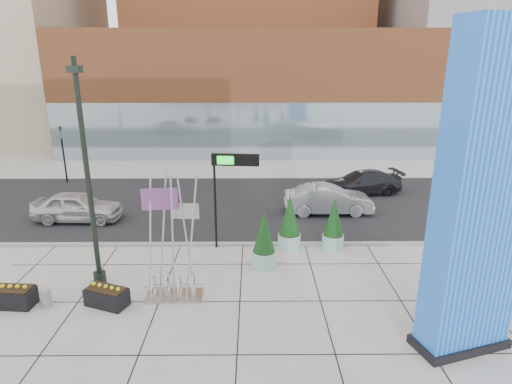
{
  "coord_description": "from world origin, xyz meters",
  "views": [
    {
      "loc": [
        1.5,
        -14.92,
        8.63
      ],
      "look_at": [
        1.62,
        2.0,
        3.32
      ],
      "focal_mm": 30.0,
      "sensor_mm": 36.0,
      "label": 1
    }
  ],
  "objects_px": {
    "public_art_sculpture": "(173,266)",
    "concrete_bollard": "(46,298)",
    "car_white_west": "(77,207)",
    "lamp_post": "(90,200)",
    "blue_pylon": "(482,205)",
    "overhead_street_sign": "(231,168)",
    "car_silver_mid": "(328,200)"
  },
  "relations": [
    {
      "from": "lamp_post",
      "to": "public_art_sculpture",
      "type": "distance_m",
      "value": 3.97
    },
    {
      "from": "public_art_sculpture",
      "to": "concrete_bollard",
      "type": "distance_m",
      "value": 4.65
    },
    {
      "from": "blue_pylon",
      "to": "lamp_post",
      "type": "distance_m",
      "value": 13.18
    },
    {
      "from": "lamp_post",
      "to": "public_art_sculpture",
      "type": "bearing_deg",
      "value": -16.68
    },
    {
      "from": "blue_pylon",
      "to": "lamp_post",
      "type": "height_order",
      "value": "blue_pylon"
    },
    {
      "from": "public_art_sculpture",
      "to": "concrete_bollard",
      "type": "relative_size",
      "value": 7.0
    },
    {
      "from": "public_art_sculpture",
      "to": "car_silver_mid",
      "type": "bearing_deg",
      "value": 49.55
    },
    {
      "from": "car_silver_mid",
      "to": "blue_pylon",
      "type": "bearing_deg",
      "value": -170.83
    },
    {
      "from": "car_white_west",
      "to": "blue_pylon",
      "type": "bearing_deg",
      "value": -122.39
    },
    {
      "from": "overhead_street_sign",
      "to": "car_silver_mid",
      "type": "bearing_deg",
      "value": 46.14
    },
    {
      "from": "car_silver_mid",
      "to": "public_art_sculpture",
      "type": "bearing_deg",
      "value": 140.24
    },
    {
      "from": "concrete_bollard",
      "to": "public_art_sculpture",
      "type": "bearing_deg",
      "value": 7.83
    },
    {
      "from": "blue_pylon",
      "to": "public_art_sculpture",
      "type": "height_order",
      "value": "blue_pylon"
    },
    {
      "from": "public_art_sculpture",
      "to": "car_white_west",
      "type": "height_order",
      "value": "public_art_sculpture"
    },
    {
      "from": "lamp_post",
      "to": "concrete_bollard",
      "type": "bearing_deg",
      "value": -132.15
    },
    {
      "from": "lamp_post",
      "to": "blue_pylon",
      "type": "bearing_deg",
      "value": -17.06
    },
    {
      "from": "lamp_post",
      "to": "concrete_bollard",
      "type": "distance_m",
      "value": 3.84
    },
    {
      "from": "public_art_sculpture",
      "to": "overhead_street_sign",
      "type": "xyz_separation_m",
      "value": [
        2.01,
        4.44,
        2.64
      ]
    },
    {
      "from": "lamp_post",
      "to": "concrete_bollard",
      "type": "height_order",
      "value": "lamp_post"
    },
    {
      "from": "blue_pylon",
      "to": "overhead_street_sign",
      "type": "relative_size",
      "value": 2.12
    },
    {
      "from": "public_art_sculpture",
      "to": "car_silver_mid",
      "type": "xyz_separation_m",
      "value": [
        7.33,
        9.07,
        -0.45
      ]
    },
    {
      "from": "public_art_sculpture",
      "to": "concrete_bollard",
      "type": "height_order",
      "value": "public_art_sculpture"
    },
    {
      "from": "car_white_west",
      "to": "lamp_post",
      "type": "bearing_deg",
      "value": -151.41
    },
    {
      "from": "overhead_street_sign",
      "to": "public_art_sculpture",
      "type": "bearing_deg",
      "value": -109.22
    },
    {
      "from": "concrete_bollard",
      "to": "car_white_west",
      "type": "xyz_separation_m",
      "value": [
        -2.17,
        8.59,
        0.46
      ]
    },
    {
      "from": "blue_pylon",
      "to": "overhead_street_sign",
      "type": "height_order",
      "value": "blue_pylon"
    },
    {
      "from": "car_white_west",
      "to": "car_silver_mid",
      "type": "distance_m",
      "value": 14.06
    },
    {
      "from": "blue_pylon",
      "to": "car_silver_mid",
      "type": "relative_size",
      "value": 1.93
    },
    {
      "from": "car_white_west",
      "to": "overhead_street_sign",
      "type": "bearing_deg",
      "value": -110.45
    },
    {
      "from": "concrete_bollard",
      "to": "car_white_west",
      "type": "distance_m",
      "value": 8.88
    },
    {
      "from": "public_art_sculpture",
      "to": "overhead_street_sign",
      "type": "bearing_deg",
      "value": 64.16
    },
    {
      "from": "blue_pylon",
      "to": "public_art_sculpture",
      "type": "bearing_deg",
      "value": 145.47
    }
  ]
}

